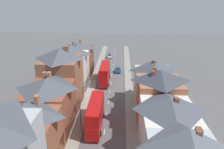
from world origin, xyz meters
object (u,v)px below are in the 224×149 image
Objects in this scene: car_near_silver at (118,70)px; car_near_blue at (92,113)px; car_parked_right_a at (110,56)px; car_mid_black at (102,72)px; double_decker_bus_mid_street at (95,114)px; double_decker_bus_lead at (105,73)px; street_lamp at (81,117)px.

car_near_blue is at bearing -99.81° from car_near_silver.
car_parked_right_a reaches higher than car_mid_black.
car_mid_black is (-4.90, -2.88, 0.02)m from car_near_silver.
car_near_silver is 0.90× the size of car_parked_right_a.
car_near_blue is 1.05× the size of car_near_silver.
double_decker_bus_mid_street reaches higher than car_near_blue.
car_near_silver is (3.61, 31.98, -2.00)m from double_decker_bus_mid_street.
double_decker_bus_lead is 2.83× the size of car_near_silver.
car_near_silver is 34.55m from street_lamp.
car_near_silver reaches higher than car_near_blue.
double_decker_bus_lead is at bearing 86.14° from car_near_blue.
double_decker_bus_mid_street is 1.96× the size of street_lamp.
street_lamp reaches higher than car_near_silver.
car_near_blue is 6.22m from street_lamp.
street_lamp is (-2.45, -51.14, 2.41)m from car_parked_right_a.
double_decker_bus_lead is 19.29m from car_near_blue.
double_decker_bus_mid_street is 29.20m from car_mid_black.
car_mid_black is at bearing 92.54° from double_decker_bus_mid_street.
street_lamp is at bearing -100.11° from car_near_silver.
double_decker_bus_mid_street is at bearing -96.44° from car_near_silver.
car_near_blue is 1.01× the size of car_mid_black.
street_lamp reaches higher than double_decker_bus_mid_street.
car_near_blue is 0.94× the size of car_parked_right_a.
car_mid_black reaches higher than car_near_silver.
car_near_blue is 28.75m from car_near_silver.
double_decker_bus_mid_street is at bearing -90.01° from car_parked_right_a.
car_parked_right_a is at bearing 87.26° from street_lamp.
street_lamp is (-1.15, -31.05, 2.41)m from car_mid_black.
car_near_silver is (3.61, 9.19, -2.00)m from double_decker_bus_lead.
car_mid_black is at bearing 90.00° from car_near_blue.
car_near_silver is 0.69× the size of street_lamp.
street_lamp is at bearing -92.12° from car_mid_black.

